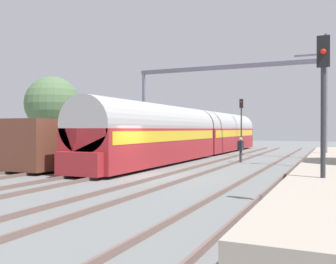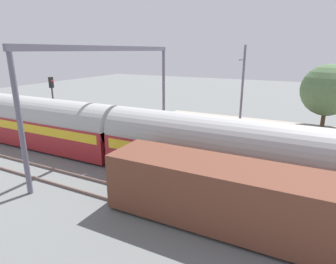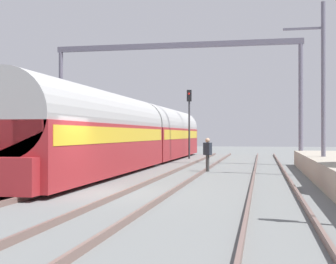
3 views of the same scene
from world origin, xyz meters
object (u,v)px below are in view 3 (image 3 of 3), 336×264
person_crossing (208,152)px  passenger_train (140,133)px  catenary_gantry (175,73)px  railway_signal_far (189,115)px

person_crossing → passenger_train: bearing=-13.9°
person_crossing → catenary_gantry: (-2.78, 5.92, 4.86)m
person_crossing → railway_signal_far: 13.00m
passenger_train → railway_signal_far: size_ratio=6.09×
railway_signal_far → catenary_gantry: 6.99m
passenger_train → person_crossing: size_ratio=18.99×
passenger_train → railway_signal_far: 8.41m
passenger_train → catenary_gantry: 4.63m
passenger_train → person_crossing: (4.75, -4.41, -0.94)m
passenger_train → catenary_gantry: catenary_gantry is taller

